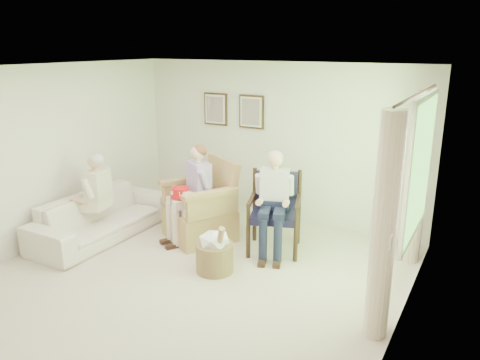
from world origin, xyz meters
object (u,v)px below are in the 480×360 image
at_px(wood_armchair, 277,209).
at_px(sofa, 102,216).
at_px(person_dark, 272,195).
at_px(hatbox, 215,251).
at_px(person_wicker, 194,187).
at_px(red_hat, 181,193).
at_px(person_sofa, 93,192).
at_px(wicker_armchair, 201,213).

height_order(wood_armchair, sofa, wood_armchair).
distance_m(person_dark, hatbox, 1.12).
relative_size(person_wicker, red_hat, 4.70).
relative_size(red_hat, hatbox, 0.42).
relative_size(sofa, person_dark, 1.58).
xyz_separation_m(wood_armchair, hatbox, (-0.39, -1.06, -0.32)).
bearing_deg(wood_armchair, person_sofa, -176.48).
relative_size(wicker_armchair, wood_armchair, 1.10).
height_order(sofa, red_hat, red_hat).
distance_m(wood_armchair, person_dark, 0.31).
bearing_deg(sofa, person_sofa, 180.00).
height_order(person_wicker, red_hat, person_wicker).
xyz_separation_m(sofa, person_wicker, (1.34, 0.57, 0.52)).
bearing_deg(hatbox, wicker_armchair, 132.59).
relative_size(person_sofa, hatbox, 1.80).
height_order(person_sofa, hatbox, person_sofa).
distance_m(person_dark, red_hat, 1.35).
height_order(wicker_armchair, person_sofa, person_sofa).
bearing_deg(wood_armchair, person_wicker, 177.84).
relative_size(wicker_armchair, red_hat, 3.96).
bearing_deg(wicker_armchair, person_wicker, -60.50).
bearing_deg(person_wicker, hatbox, -12.09).
xyz_separation_m(wicker_armchair, red_hat, (-0.13, -0.32, 0.40)).
distance_m(sofa, person_sofa, 0.44).
height_order(person_dark, red_hat, person_dark).
relative_size(person_dark, red_hat, 4.72).
height_order(wood_armchair, hatbox, wood_armchair).
distance_m(person_wicker, person_sofa, 1.51).
relative_size(person_dark, hatbox, 1.98).
height_order(person_sofa, red_hat, person_sofa).
distance_m(wicker_armchair, person_sofa, 1.63).
height_order(wood_armchair, person_dark, person_dark).
bearing_deg(person_dark, sofa, 177.48).
relative_size(sofa, red_hat, 7.44).
xyz_separation_m(person_dark, red_hat, (-1.30, -0.35, -0.07)).
height_order(person_dark, person_sofa, person_dark).
relative_size(wood_armchair, red_hat, 3.61).
xyz_separation_m(wood_armchair, sofa, (-2.51, -0.94, -0.27)).
bearing_deg(wood_armchair, wicker_armchair, 170.60).
bearing_deg(person_dark, person_wicker, 169.51).
distance_m(person_wicker, red_hat, 0.22).
bearing_deg(sofa, hatbox, -93.31).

